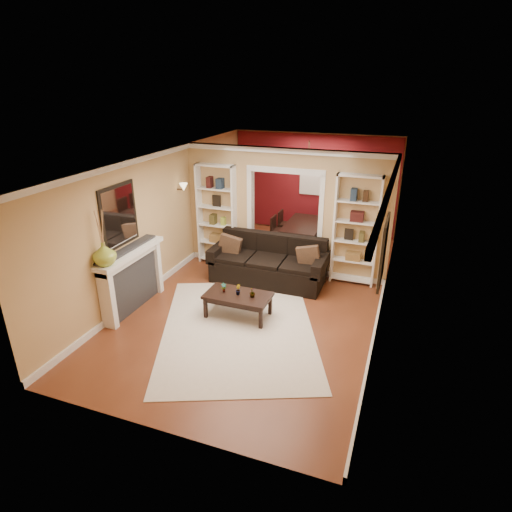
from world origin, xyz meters
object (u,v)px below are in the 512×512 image
at_px(bookshelf_left, 217,215).
at_px(fireplace, 134,280).
at_px(sofa, 268,260).
at_px(dining_table, 305,234).
at_px(coffee_table, 238,305).
at_px(bookshelf_right, 356,231).

height_order(bookshelf_left, fireplace, bookshelf_left).
distance_m(sofa, dining_table, 2.40).
xyz_separation_m(sofa, coffee_table, (-0.04, -1.58, -0.25)).
distance_m(fireplace, dining_table, 4.85).
bearing_deg(bookshelf_left, dining_table, 47.88).
xyz_separation_m(bookshelf_right, fireplace, (-3.64, -2.53, -0.57)).
xyz_separation_m(sofa, dining_table, (0.20, 2.38, -0.19)).
relative_size(sofa, fireplace, 1.43).
bearing_deg(sofa, fireplace, -135.21).
xyz_separation_m(coffee_table, bookshelf_left, (-1.38, 2.16, 0.93)).
relative_size(coffee_table, bookshelf_left, 0.51).
xyz_separation_m(fireplace, dining_table, (2.17, 4.33, -0.29)).
bearing_deg(fireplace, sofa, 44.79).
relative_size(sofa, bookshelf_right, 1.06).
height_order(sofa, bookshelf_right, bookshelf_right).
bearing_deg(bookshelf_right, coffee_table, -128.53).
bearing_deg(fireplace, bookshelf_right, 34.80).
relative_size(sofa, bookshelf_left, 1.06).
bearing_deg(sofa, dining_table, 85.10).
xyz_separation_m(sofa, bookshelf_right, (1.68, 0.58, 0.67)).
distance_m(bookshelf_left, fireplace, 2.65).
bearing_deg(bookshelf_right, fireplace, -145.20).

